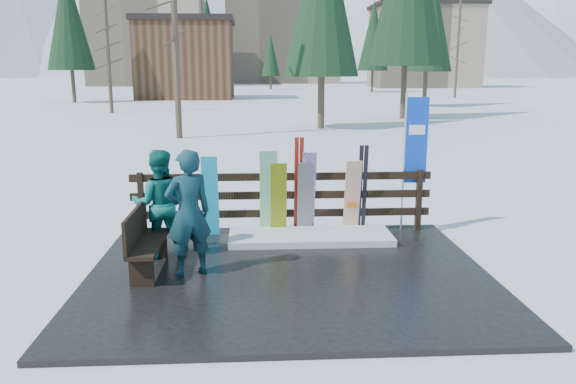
{
  "coord_description": "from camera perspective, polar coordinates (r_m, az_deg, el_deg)",
  "views": [
    {
      "loc": [
        -0.47,
        -8.0,
        3.06
      ],
      "look_at": [
        0.04,
        1.0,
        1.1
      ],
      "focal_mm": 35.0,
      "sensor_mm": 36.0,
      "label": 1
    }
  ],
  "objects": [
    {
      "name": "ski_pair_b",
      "position": [
        10.46,
        7.55,
        0.29
      ],
      "size": [
        0.17,
        0.18,
        1.66
      ],
      "color": "black",
      "rests_on": "deck"
    },
    {
      "name": "snowboard_3",
      "position": [
        10.27,
        2.08,
        -0.09
      ],
      "size": [
        0.25,
        0.45,
        1.57
      ],
      "primitive_type": "cube",
      "rotation": [
        0.26,
        0.0,
        0.0
      ],
      "color": "white",
      "rests_on": "deck"
    },
    {
      "name": "resort_buildings",
      "position": [
        123.6,
        -2.65,
        15.39
      ],
      "size": [
        73.0,
        87.6,
        22.6
      ],
      "color": "tan",
      "rests_on": "ground"
    },
    {
      "name": "rental_flag",
      "position": [
        10.75,
        12.62,
        4.62
      ],
      "size": [
        0.45,
        0.04,
        2.6
      ],
      "color": "silver",
      "rests_on": "deck"
    },
    {
      "name": "snowboard_2",
      "position": [
        10.25,
        -0.95,
        -0.71
      ],
      "size": [
        0.3,
        0.23,
        1.36
      ],
      "primitive_type": "cube",
      "rotation": [
        0.15,
        0.0,
        0.0
      ],
      "color": "#DCEB0D",
      "rests_on": "deck"
    },
    {
      "name": "fence",
      "position": [
        10.47,
        -0.62,
        -0.54
      ],
      "size": [
        5.6,
        0.1,
        1.15
      ],
      "color": "black",
      "rests_on": "deck"
    },
    {
      "name": "ski_pair_a",
      "position": [
        10.29,
        1.09,
        0.65
      ],
      "size": [
        0.16,
        0.3,
        1.82
      ],
      "color": "#9F2113",
      "rests_on": "deck"
    },
    {
      "name": "person_back",
      "position": [
        9.27,
        -12.96,
        -1.16
      ],
      "size": [
        0.93,
        0.77,
        1.76
      ],
      "primitive_type": "imported",
      "rotation": [
        0.0,
        0.0,
        3.27
      ],
      "color": "#106A5F",
      "rests_on": "deck"
    },
    {
      "name": "snowboard_5",
      "position": [
        10.39,
        6.54,
        -0.51
      ],
      "size": [
        0.29,
        0.33,
        1.4
      ],
      "primitive_type": "cube",
      "rotation": [
        0.22,
        0.0,
        0.0
      ],
      "color": "white",
      "rests_on": "deck"
    },
    {
      "name": "snowboard_4",
      "position": [
        10.28,
        1.75,
        -0.64
      ],
      "size": [
        0.28,
        0.35,
        1.37
      ],
      "primitive_type": "cube",
      "rotation": [
        0.24,
        0.0,
        0.0
      ],
      "color": "black",
      "rests_on": "deck"
    },
    {
      "name": "person_front",
      "position": [
        8.33,
        -10.09,
        -2.11
      ],
      "size": [
        0.81,
        0.69,
        1.88
      ],
      "primitive_type": "imported",
      "rotation": [
        0.0,
        0.0,
        3.56
      ],
      "color": "#195550",
      "rests_on": "deck"
    },
    {
      "name": "snow_patch",
      "position": [
        10.08,
        2.28,
        -4.58
      ],
      "size": [
        2.9,
        1.0,
        0.12
      ],
      "primitive_type": "cube",
      "color": "white",
      "rests_on": "deck"
    },
    {
      "name": "bench",
      "position": [
        8.67,
        -14.47,
        -4.65
      ],
      "size": [
        0.41,
        1.5,
        0.97
      ],
      "color": "black",
      "rests_on": "deck"
    },
    {
      "name": "ground",
      "position": [
        8.58,
        0.08,
        -8.63
      ],
      "size": [
        700.0,
        700.0,
        0.0
      ],
      "primitive_type": "plane",
      "color": "white",
      "rests_on": "ground"
    },
    {
      "name": "trees",
      "position": [
        54.71,
        0.81,
        15.27
      ],
      "size": [
        42.34,
        68.66,
        13.34
      ],
      "color": "#382B1E",
      "rests_on": "ground"
    },
    {
      "name": "deck",
      "position": [
        8.57,
        0.08,
        -8.38
      ],
      "size": [
        6.0,
        5.0,
        0.08
      ],
      "primitive_type": "cube",
      "color": "black",
      "rests_on": "ground"
    },
    {
      "name": "snowboard_1",
      "position": [
        10.22,
        -1.99,
        -0.1
      ],
      "size": [
        0.32,
        0.29,
        1.59
      ],
      "primitive_type": "cube",
      "rotation": [
        0.17,
        0.0,
        0.0
      ],
      "color": "silver",
      "rests_on": "deck"
    },
    {
      "name": "snowboard_0",
      "position": [
        10.27,
        -7.89,
        -0.44
      ],
      "size": [
        0.29,
        0.21,
        1.49
      ],
      "primitive_type": "cube",
      "rotation": [
        0.12,
        0.0,
        0.0
      ],
      "color": "#18C0EE",
      "rests_on": "deck"
    }
  ]
}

